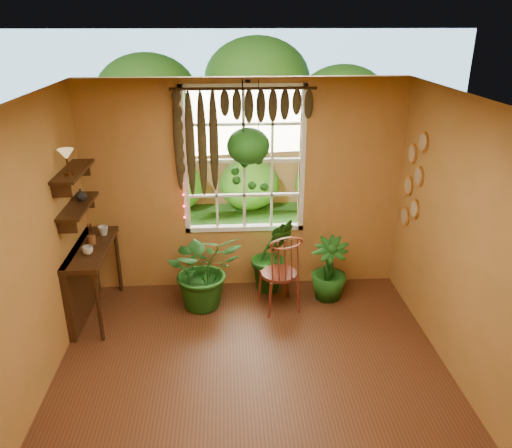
{
  "coord_description": "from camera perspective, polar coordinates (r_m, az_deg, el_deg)",
  "views": [
    {
      "loc": [
        -0.22,
        -3.71,
        3.33
      ],
      "look_at": [
        0.08,
        1.15,
        1.32
      ],
      "focal_mm": 35.0,
      "sensor_mm": 36.0,
      "label": 1
    }
  ],
  "objects": [
    {
      "name": "shelf_vase",
      "position": [
        5.98,
        -19.4,
        3.19
      ],
      "size": [
        0.13,
        0.13,
        0.14
      ],
      "primitive_type": "imported",
      "rotation": [
        0.0,
        0.0,
        -0.04
      ],
      "color": "#B2AD99",
      "rests_on": "shelf_lower"
    },
    {
      "name": "window",
      "position": [
        6.21,
        -1.4,
        7.26
      ],
      "size": [
        1.52,
        0.1,
        1.86
      ],
      "color": "white",
      "rests_on": "wall_back"
    },
    {
      "name": "potted_plant_mid",
      "position": [
        6.44,
        1.92,
        -3.51
      ],
      "size": [
        0.63,
        0.54,
        1.02
      ],
      "primitive_type": "imported",
      "rotation": [
        0.0,
        0.0,
        0.18
      ],
      "color": "#185115",
      "rests_on": "floor"
    },
    {
      "name": "potted_plant_left",
      "position": [
        6.12,
        -5.99,
        -5.12
      ],
      "size": [
        1.09,
        1.0,
        1.01
      ],
      "primitive_type": "imported",
      "rotation": [
        0.0,
        0.0,
        0.27
      ],
      "color": "#185115",
      "rests_on": "floor"
    },
    {
      "name": "shelf_upper",
      "position": [
        5.77,
        -20.18,
        5.7
      ],
      "size": [
        0.25,
        0.9,
        0.04
      ],
      "primitive_type": "cube",
      "color": "#38220F",
      "rests_on": "wall_left"
    },
    {
      "name": "ceiling",
      "position": [
        3.77,
        -0.13,
        12.85
      ],
      "size": [
        4.5,
        4.5,
        0.0
      ],
      "primitive_type": "plane",
      "rotation": [
        3.14,
        0.0,
        0.0
      ],
      "color": "silver",
      "rests_on": "wall_back"
    },
    {
      "name": "valance_vine",
      "position": [
        5.96,
        -2.23,
        12.29
      ],
      "size": [
        1.7,
        0.12,
        1.1
      ],
      "color": "#38220F",
      "rests_on": "window"
    },
    {
      "name": "floor",
      "position": [
        4.99,
        -0.1,
        -19.4
      ],
      "size": [
        4.5,
        4.5,
        0.0
      ],
      "primitive_type": "plane",
      "color": "brown",
      "rests_on": "ground"
    },
    {
      "name": "counter_ledge",
      "position": [
        6.22,
        -18.96,
        -5.36
      ],
      "size": [
        0.4,
        1.2,
        0.9
      ],
      "color": "#38220F",
      "rests_on": "floor"
    },
    {
      "name": "wall_left",
      "position": [
        4.56,
        -26.19,
        -5.74
      ],
      "size": [
        0.0,
        4.5,
        4.5
      ],
      "primitive_type": "plane",
      "rotation": [
        1.57,
        0.0,
        1.57
      ],
      "color": "#C38042",
      "rests_on": "floor"
    },
    {
      "name": "wall_right",
      "position": [
        4.76,
        24.79,
        -4.36
      ],
      "size": [
        0.0,
        4.5,
        4.5
      ],
      "primitive_type": "plane",
      "rotation": [
        1.57,
        0.0,
        -1.57
      ],
      "color": "#C38042",
      "rests_on": "floor"
    },
    {
      "name": "potted_plant_right",
      "position": [
        6.36,
        8.33,
        -5.12
      ],
      "size": [
        0.59,
        0.59,
        0.82
      ],
      "primitive_type": "imported",
      "rotation": [
        0.0,
        0.0,
        -0.38
      ],
      "color": "#185115",
      "rests_on": "floor"
    },
    {
      "name": "cup_b",
      "position": [
        6.29,
        -17.06,
        -0.74
      ],
      "size": [
        0.12,
        0.12,
        0.11
      ],
      "primitive_type": "imported",
      "rotation": [
        0.0,
        0.0,
        0.03
      ],
      "color": "beige",
      "rests_on": "counter_ledge"
    },
    {
      "name": "string_lights",
      "position": [
        6.13,
        -8.54,
        7.29
      ],
      "size": [
        0.03,
        0.03,
        1.54
      ],
      "primitive_type": null,
      "color": "#FF2633",
      "rests_on": "window"
    },
    {
      "name": "cup_a",
      "position": [
        5.85,
        -18.69,
        -2.85
      ],
      "size": [
        0.14,
        0.14,
        0.09
      ],
      "primitive_type": "imported",
      "rotation": [
        0.0,
        0.0,
        -0.21
      ],
      "color": "silver",
      "rests_on": "counter_ledge"
    },
    {
      "name": "backyard",
      "position": [
        10.79,
        -1.07,
        11.53
      ],
      "size": [
        14.0,
        10.0,
        12.0
      ],
      "color": "#1B5016",
      "rests_on": "ground"
    },
    {
      "name": "windsor_chair",
      "position": [
        6.11,
        2.77,
        -6.84
      ],
      "size": [
        0.54,
        0.56,
        1.18
      ],
      "rotation": [
        0.0,
        0.0,
        0.26
      ],
      "color": "maroon",
      "rests_on": "floor"
    },
    {
      "name": "wall_back",
      "position": [
        6.28,
        -1.36,
        4.1
      ],
      "size": [
        4.0,
        0.0,
        4.0
      ],
      "primitive_type": "plane",
      "rotation": [
        1.57,
        0.0,
        0.0
      ],
      "color": "#C38042",
      "rests_on": "floor"
    },
    {
      "name": "wall_plates",
      "position": [
        6.19,
        17.53,
        4.69
      ],
      "size": [
        0.04,
        0.32,
        1.1
      ],
      "primitive_type": null,
      "color": "beige",
      "rests_on": "wall_right"
    },
    {
      "name": "shelf_lower",
      "position": [
        5.88,
        -19.66,
        1.97
      ],
      "size": [
        0.25,
        0.9,
        0.04
      ],
      "primitive_type": "cube",
      "color": "#38220F",
      "rests_on": "wall_left"
    },
    {
      "name": "brush_jar",
      "position": [
        6.07,
        -18.34,
        -1.07
      ],
      "size": [
        0.09,
        0.09,
        0.31
      ],
      "color": "brown",
      "rests_on": "counter_ledge"
    },
    {
      "name": "tiffany_lamp",
      "position": [
        5.52,
        -20.86,
        7.28
      ],
      "size": [
        0.16,
        0.16,
        0.27
      ],
      "color": "#523117",
      "rests_on": "shelf_upper"
    },
    {
      "name": "hanging_basket",
      "position": [
        5.92,
        -0.89,
        8.54
      ],
      "size": [
        0.51,
        0.51,
        1.32
      ],
      "color": "black",
      "rests_on": "ceiling"
    }
  ]
}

